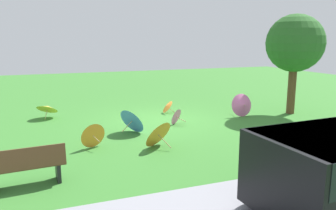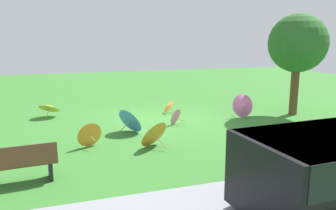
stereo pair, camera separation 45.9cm
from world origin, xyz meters
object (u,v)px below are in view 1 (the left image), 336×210
(park_bench, at_px, (26,166))
(parasol_pink_0, at_px, (175,116))
(parasol_blue_0, at_px, (133,120))
(parasol_orange_1, at_px, (156,132))
(parasol_orange_0, at_px, (167,106))
(parasol_yellow_0, at_px, (48,108))
(parasol_pink_1, at_px, (243,105))
(shade_tree, at_px, (295,44))
(parasol_orange_2, at_px, (92,135))

(park_bench, height_order, parasol_pink_0, park_bench)
(parasol_blue_0, distance_m, parasol_orange_1, 1.72)
(park_bench, height_order, parasol_orange_0, park_bench)
(parasol_orange_1, bearing_deg, parasol_yellow_0, -59.83)
(parasol_orange_0, bearing_deg, parasol_pink_1, 148.12)
(shade_tree, xyz_separation_m, parasol_pink_1, (2.23, -0.19, -2.43))
(park_bench, bearing_deg, parasol_orange_0, -132.84)
(park_bench, distance_m, parasol_orange_0, 7.79)
(parasol_blue_0, height_order, parasol_pink_1, parasol_pink_1)
(shade_tree, distance_m, parasol_pink_0, 5.88)
(shade_tree, distance_m, parasol_orange_1, 7.56)
(parasol_pink_0, height_order, parasol_orange_1, parasol_orange_1)
(parasol_orange_2, bearing_deg, parasol_blue_0, -144.58)
(parasol_pink_0, height_order, parasol_orange_0, parasol_pink_0)
(parasol_orange_0, distance_m, parasol_orange_1, 4.55)
(park_bench, bearing_deg, parasol_pink_0, -142.12)
(park_bench, bearing_deg, parasol_orange_1, -155.36)
(parasol_pink_0, relative_size, parasol_orange_0, 1.03)
(shade_tree, height_order, parasol_pink_0, shade_tree)
(parasol_blue_0, xyz_separation_m, parasol_orange_0, (-2.09, -2.43, -0.16))
(parasol_orange_0, height_order, parasol_yellow_0, parasol_yellow_0)
(shade_tree, relative_size, parasol_blue_0, 3.61)
(shade_tree, height_order, parasol_blue_0, shade_tree)
(park_bench, xyz_separation_m, parasol_orange_2, (-1.68, -2.20, -0.09))
(parasol_pink_0, xyz_separation_m, parasol_orange_1, (1.50, 2.26, 0.14))
(parasol_orange_0, bearing_deg, parasol_orange_1, 65.69)
(parasol_orange_2, bearing_deg, parasol_pink_1, -163.58)
(parasol_pink_0, height_order, parasol_pink_1, parasol_pink_1)
(parasol_blue_0, height_order, parasol_yellow_0, parasol_blue_0)
(parasol_pink_0, xyz_separation_m, parasol_orange_0, (-0.37, -1.88, -0.01))
(shade_tree, bearing_deg, park_bench, 20.71)
(parasol_blue_0, height_order, parasol_orange_2, parasol_blue_0)
(parasol_pink_0, distance_m, parasol_orange_2, 3.63)
(shade_tree, xyz_separation_m, parasol_orange_2, (8.52, 1.66, -2.53))
(shade_tree, distance_m, parasol_yellow_0, 10.31)
(parasol_pink_0, height_order, parasol_blue_0, parasol_blue_0)
(parasol_orange_0, relative_size, parasol_pink_1, 0.68)
(shade_tree, bearing_deg, parasol_orange_1, 18.64)
(parasol_blue_0, relative_size, parasol_pink_1, 1.20)
(parasol_blue_0, bearing_deg, parasol_orange_2, 35.42)
(parasol_orange_0, relative_size, parasol_yellow_0, 0.59)
(parasol_pink_0, relative_size, parasol_orange_2, 0.84)
(parasol_yellow_0, relative_size, parasol_orange_2, 1.38)
(parasol_orange_0, bearing_deg, parasol_yellow_0, -9.64)
(parasol_pink_1, distance_m, parasol_orange_2, 6.56)
(shade_tree, relative_size, parasol_orange_2, 5.18)
(park_bench, relative_size, parasol_orange_2, 2.06)
(parasol_orange_0, relative_size, parasol_orange_2, 0.81)
(shade_tree, relative_size, parasol_orange_0, 6.39)
(park_bench, bearing_deg, parasol_pink_1, -153.07)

